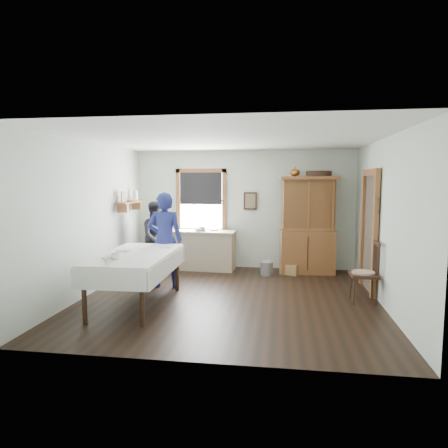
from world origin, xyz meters
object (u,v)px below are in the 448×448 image
(china_hutch, at_px, (308,225))
(woman_blue, at_px, (165,244))
(figure_dark, at_px, (157,239))
(pail, at_px, (267,269))
(wicker_basket, at_px, (290,269))
(work_counter, at_px, (202,250))
(spindle_chair, at_px, (364,272))
(dining_table, at_px, (137,279))

(china_hutch, height_order, woman_blue, china_hutch)
(figure_dark, bearing_deg, pail, -35.27)
(pail, bearing_deg, wicker_basket, 19.62)
(work_counter, bearing_deg, woman_blue, -99.84)
(spindle_chair, xyz_separation_m, wicker_basket, (-1.17, 1.85, -0.40))
(spindle_chair, bearing_deg, pail, 133.67)
(work_counter, distance_m, china_hutch, 2.43)
(pail, distance_m, figure_dark, 2.48)
(dining_table, xyz_separation_m, figure_dark, (-0.40, 2.34, 0.30))
(dining_table, bearing_deg, work_counter, 79.37)
(dining_table, relative_size, pail, 7.26)
(china_hutch, height_order, figure_dark, china_hutch)
(pail, relative_size, wicker_basket, 0.77)
(woman_blue, distance_m, figure_dark, 1.34)
(china_hutch, distance_m, wicker_basket, 1.03)
(dining_table, bearing_deg, china_hutch, 43.55)
(spindle_chair, relative_size, woman_blue, 0.62)
(work_counter, height_order, woman_blue, woman_blue)
(figure_dark, bearing_deg, woman_blue, -101.40)
(work_counter, xyz_separation_m, pail, (1.50, -0.38, -0.30))
(woman_blue, bearing_deg, work_counter, -110.21)
(dining_table, height_order, wicker_basket, dining_table)
(spindle_chair, bearing_deg, wicker_basket, 121.15)
(china_hutch, relative_size, wicker_basket, 5.56)
(china_hutch, distance_m, figure_dark, 3.31)
(china_hutch, height_order, wicker_basket, china_hutch)
(spindle_chair, relative_size, figure_dark, 0.71)
(spindle_chair, distance_m, woman_blue, 3.57)
(spindle_chair, bearing_deg, dining_table, -170.65)
(wicker_basket, bearing_deg, pail, -160.38)
(dining_table, bearing_deg, spindle_chair, 10.47)
(wicker_basket, relative_size, figure_dark, 0.26)
(work_counter, height_order, figure_dark, figure_dark)
(dining_table, bearing_deg, pail, 49.49)
(woman_blue, xyz_separation_m, figure_dark, (-0.54, 1.22, -0.11))
(figure_dark, bearing_deg, dining_table, -115.79)
(pail, bearing_deg, work_counter, 165.60)
(spindle_chair, height_order, woman_blue, woman_blue)
(pail, relative_size, figure_dark, 0.20)
(dining_table, distance_m, wicker_basket, 3.57)
(dining_table, height_order, spindle_chair, spindle_chair)
(pail, distance_m, woman_blue, 2.34)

